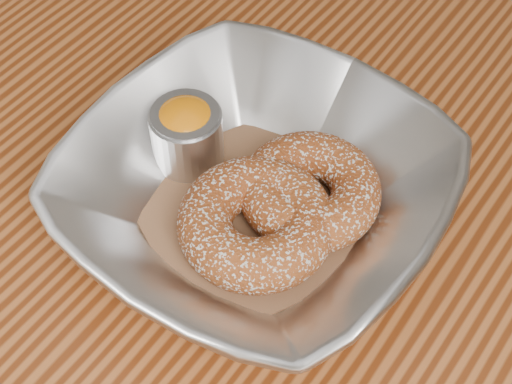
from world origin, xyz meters
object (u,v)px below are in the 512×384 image
Objects in this scene: table at (184,331)px; donut_back at (310,191)px; serving_bowl at (256,193)px; ramekin at (187,133)px; donut_front at (256,223)px.

table is 0.16m from donut_back.
ramekin is (-0.07, 0.01, 0.00)m from serving_bowl.
ramekin is at bearing 120.62° from table.
ramekin reaches higher than donut_front.
table is 13.00× the size of donut_back.
donut_back is (0.05, 0.08, 0.13)m from table.
serving_bowl reaches higher than donut_front.
ramekin is at bearing 170.04° from serving_bowl.
table is at bearing -59.38° from ramekin.
donut_front is (-0.01, -0.04, 0.00)m from donut_back.
ramekin is (-0.09, -0.01, 0.01)m from donut_back.
donut_back is 1.86× the size of ramekin.
serving_bowl is 0.02m from donut_front.
serving_bowl reaches higher than donut_back.
table is 0.15m from ramekin.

